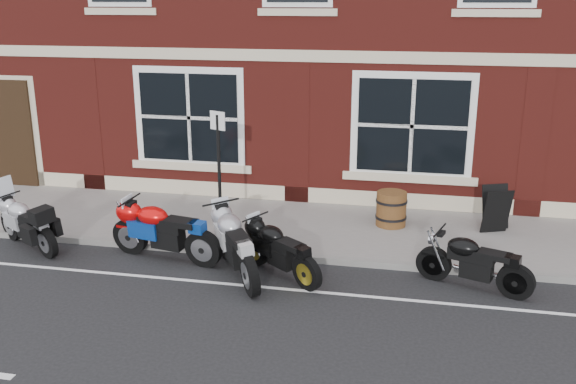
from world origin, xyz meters
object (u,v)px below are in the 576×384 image
object	(u,v)px
moto_sport_black	(280,248)
moto_sport_silver	(238,242)
moto_touring_silver	(27,221)
parking_sign	(219,166)
moto_sport_red	(164,229)
moto_naked_black	(472,260)
a_board_sign	(496,209)
barrel_planter	(391,209)

from	to	relation	value
moto_sport_black	moto_sport_silver	world-z (taller)	moto_sport_silver
moto_touring_silver	moto_sport_black	xyz separation A→B (m)	(5.00, -0.31, -0.02)
moto_touring_silver	parking_sign	bearing A→B (deg)	-43.89
moto_sport_red	moto_naked_black	world-z (taller)	moto_sport_red
moto_sport_silver	moto_naked_black	bearing A→B (deg)	-27.65
parking_sign	moto_naked_black	bearing A→B (deg)	10.14
a_board_sign	barrel_planter	world-z (taller)	a_board_sign
moto_sport_red	moto_sport_black	world-z (taller)	moto_sport_red
moto_touring_silver	moto_sport_red	xyz separation A→B (m)	(2.78, -0.02, 0.06)
moto_sport_black	moto_touring_silver	bearing A→B (deg)	124.51
moto_sport_black	moto_naked_black	xyz separation A→B (m)	(3.18, 0.15, -0.01)
moto_naked_black	a_board_sign	xyz separation A→B (m)	(0.62, 2.56, 0.07)
a_board_sign	moto_touring_silver	bearing A→B (deg)	173.37
moto_sport_black	moto_sport_silver	size ratio (longest dim) A/B	0.79
moto_touring_silver	moto_sport_silver	bearing A→B (deg)	-65.22
moto_sport_black	moto_sport_silver	xyz separation A→B (m)	(-0.73, -0.09, 0.09)
moto_sport_black	moto_sport_silver	distance (m)	0.74
moto_sport_black	barrel_planter	size ratio (longest dim) A/B	2.30
moto_sport_silver	moto_naked_black	size ratio (longest dim) A/B	1.11
moto_sport_red	parking_sign	distance (m)	1.59
moto_sport_red	moto_naked_black	bearing A→B (deg)	-79.86
moto_touring_silver	moto_naked_black	xyz separation A→B (m)	(8.17, -0.16, -0.03)
a_board_sign	moto_naked_black	bearing A→B (deg)	-125.41
a_board_sign	barrel_planter	size ratio (longest dim) A/B	1.29
parking_sign	moto_sport_silver	bearing A→B (deg)	-37.95
moto_sport_silver	a_board_sign	bearing A→B (deg)	0.55
moto_naked_black	barrel_planter	xyz separation A→B (m)	(-1.43, 2.47, -0.03)
parking_sign	barrel_planter	bearing A→B (deg)	46.33
moto_touring_silver	moto_sport_red	distance (m)	2.78
moto_sport_black	parking_sign	bearing A→B (deg)	86.24
a_board_sign	parking_sign	distance (m)	5.53
moto_sport_red	moto_sport_black	distance (m)	2.24
moto_sport_black	moto_naked_black	size ratio (longest dim) A/B	0.87
moto_naked_black	barrel_planter	distance (m)	2.86
moto_sport_black	parking_sign	world-z (taller)	parking_sign
moto_naked_black	barrel_planter	bearing A→B (deg)	50.90
barrel_planter	parking_sign	distance (m)	3.63
moto_naked_black	barrel_planter	size ratio (longest dim) A/B	2.63
moto_touring_silver	parking_sign	xyz separation A→B (m)	(3.52, 1.00, 1.01)
moto_sport_red	moto_sport_silver	xyz separation A→B (m)	(1.49, -0.38, 0.02)
barrel_planter	moto_sport_silver	bearing A→B (deg)	-132.28
moto_sport_silver	parking_sign	distance (m)	1.85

